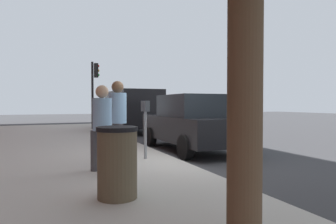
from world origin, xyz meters
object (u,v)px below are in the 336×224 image
at_px(parking_meter, 145,117).
at_px(pedestrian_at_meter, 118,113).
at_px(pedestrian_bystander, 102,121).
at_px(traffic_signal, 94,84).
at_px(trash_bin, 117,162).
at_px(parked_sedan_near, 192,122).
at_px(parked_van_far, 132,108).

distance_m(parking_meter, pedestrian_at_meter, 0.72).
relative_size(pedestrian_bystander, traffic_signal, 0.47).
xyz_separation_m(pedestrian_bystander, trash_bin, (-1.74, 0.10, -0.48)).
xyz_separation_m(parking_meter, pedestrian_at_meter, (-0.10, 0.70, 0.10)).
relative_size(parking_meter, pedestrian_at_meter, 0.76).
height_order(pedestrian_at_meter, parked_sedan_near, pedestrian_at_meter).
relative_size(parking_meter, trash_bin, 1.40).
bearing_deg(pedestrian_at_meter, parking_meter, 9.52).
distance_m(pedestrian_at_meter, traffic_signal, 9.79).
relative_size(parked_sedan_near, trash_bin, 4.37).
bearing_deg(parked_van_far, pedestrian_at_meter, 162.37).
bearing_deg(parked_van_far, trash_bin, 163.40).
bearing_deg(parked_sedan_near, parked_van_far, -0.00).
bearing_deg(parked_van_far, parked_sedan_near, 180.00).
bearing_deg(parking_meter, pedestrian_bystander, 130.04).
xyz_separation_m(pedestrian_bystander, parked_sedan_near, (2.60, -3.30, -0.25)).
distance_m(parking_meter, trash_bin, 3.12).
relative_size(pedestrian_bystander, parked_van_far, 0.32).
distance_m(pedestrian_bystander, trash_bin, 1.81).
bearing_deg(trash_bin, parked_sedan_near, -38.02).
height_order(pedestrian_bystander, traffic_signal, traffic_signal).
xyz_separation_m(pedestrian_bystander, traffic_signal, (10.59, -1.49, 1.43)).
height_order(pedestrian_bystander, parked_sedan_near, pedestrian_bystander).
xyz_separation_m(pedestrian_at_meter, parked_van_far, (8.72, -2.77, -0.01)).
bearing_deg(trash_bin, parking_meter, -25.62).
relative_size(pedestrian_at_meter, trash_bin, 1.85).
xyz_separation_m(parking_meter, parked_van_far, (8.63, -2.07, 0.09)).
distance_m(parking_meter, pedestrian_bystander, 1.60).
height_order(parked_van_far, trash_bin, parked_van_far).
bearing_deg(parked_sedan_near, traffic_signal, 12.76).
height_order(pedestrian_at_meter, pedestrian_bystander, pedestrian_at_meter).
bearing_deg(parked_sedan_near, pedestrian_bystander, 128.31).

